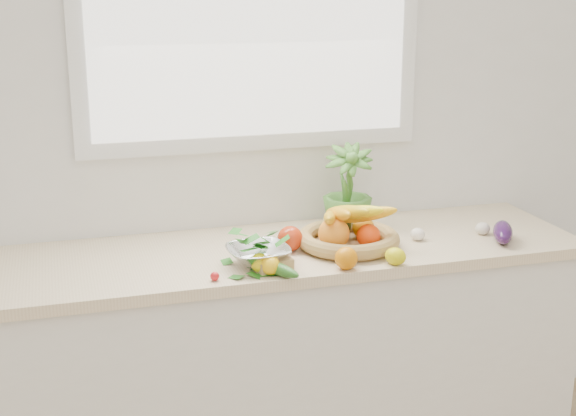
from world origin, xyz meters
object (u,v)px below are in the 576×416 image
object	(u,v)px
eggplant	(503,232)
colander_with_spinach	(258,250)
apple	(290,239)
fruit_basket	(347,233)
potted_herb	(348,189)
cucumber	(273,267)

from	to	relation	value
eggplant	colander_with_spinach	world-z (taller)	colander_with_spinach
apple	fruit_basket	xyz separation A→B (m)	(0.21, -0.02, 0.01)
fruit_basket	apple	bearing A→B (deg)	174.17
potted_herb	fruit_basket	bearing A→B (deg)	-110.13
apple	eggplant	bearing A→B (deg)	-9.03
eggplant	colander_with_spinach	distance (m)	0.92
apple	potted_herb	distance (m)	0.35
potted_herb	fruit_basket	distance (m)	0.24
eggplant	fruit_basket	size ratio (longest dim) A/B	0.40
cucumber	eggplant	bearing A→B (deg)	4.90
cucumber	colander_with_spinach	xyz separation A→B (m)	(-0.03, 0.08, 0.03)
apple	cucumber	world-z (taller)	apple
fruit_basket	colander_with_spinach	world-z (taller)	fruit_basket
colander_with_spinach	apple	bearing A→B (deg)	38.32
apple	fruit_basket	world-z (taller)	fruit_basket
apple	eggplant	world-z (taller)	apple
colander_with_spinach	fruit_basket	bearing A→B (deg)	14.94
apple	potted_herb	bearing A→B (deg)	32.49
potted_herb	apple	bearing A→B (deg)	-147.51
cucumber	fruit_basket	distance (m)	0.37
eggplant	potted_herb	size ratio (longest dim) A/B	0.55
potted_herb	colander_with_spinach	bearing A→B (deg)	-145.42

